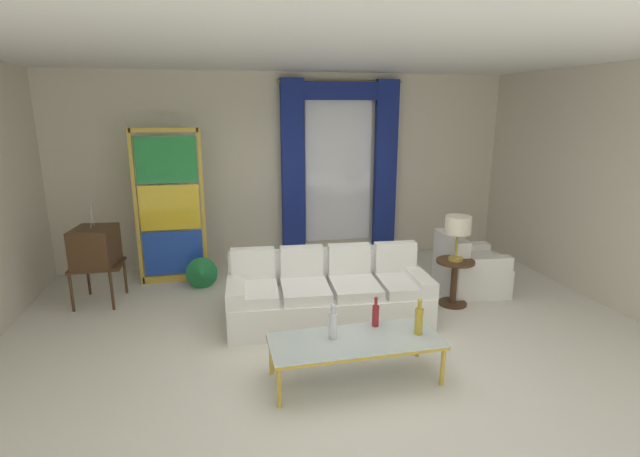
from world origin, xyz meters
TOP-DOWN VIEW (x-y plane):
  - ground_plane at (0.00, 0.00)m, footprint 16.00×16.00m
  - wall_rear at (0.00, 3.06)m, footprint 8.00×0.12m
  - wall_right at (3.66, 0.60)m, footprint 0.12×7.00m
  - ceiling_slab at (0.00, 0.80)m, footprint 8.00×7.60m
  - curtained_window at (0.80, 2.89)m, footprint 2.00×0.17m
  - couch_white_long at (0.05, 0.64)m, footprint 2.40×1.09m
  - coffee_table at (-0.02, -0.71)m, footprint 1.57×0.62m
  - bottle_blue_decanter at (0.24, -0.50)m, footprint 0.07×0.07m
  - bottle_crystal_tall at (-0.22, -0.65)m, footprint 0.08×0.08m
  - bottle_amber_squat at (0.58, -0.74)m, footprint 0.08×0.08m
  - vintage_tv at (-2.72, 1.77)m, footprint 0.62×0.65m
  - armchair_white at (2.13, 1.08)m, footprint 0.90×0.89m
  - stained_glass_divider at (-1.82, 2.34)m, footprint 0.95×0.05m
  - peacock_figurine at (-1.44, 1.92)m, footprint 0.44×0.60m
  - round_side_table at (1.71, 0.68)m, footprint 0.48×0.48m
  - table_lamp_brass at (1.71, 0.68)m, footprint 0.32×0.32m

SIDE VIEW (x-z plane):
  - ground_plane at x=0.00m, z-range 0.00..0.00m
  - peacock_figurine at x=-1.44m, z-range -0.03..0.47m
  - armchair_white at x=2.13m, z-range -0.11..0.69m
  - couch_white_long at x=0.05m, z-range -0.12..0.74m
  - round_side_table at x=1.71m, z-range 0.06..0.65m
  - coffee_table at x=-0.02m, z-range 0.17..0.58m
  - bottle_blue_decanter at x=0.24m, z-range 0.38..0.68m
  - bottle_crystal_tall at x=-0.22m, z-range 0.38..0.72m
  - bottle_amber_squat at x=0.58m, z-range 0.38..0.73m
  - vintage_tv at x=-2.72m, z-range 0.06..1.40m
  - table_lamp_brass at x=1.71m, z-range 0.74..1.31m
  - stained_glass_divider at x=-1.82m, z-range -0.04..2.16m
  - wall_rear at x=0.00m, z-range 0.00..3.00m
  - wall_right at x=3.66m, z-range 0.00..3.00m
  - curtained_window at x=0.80m, z-range 0.39..3.09m
  - ceiling_slab at x=0.00m, z-range 3.00..3.04m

